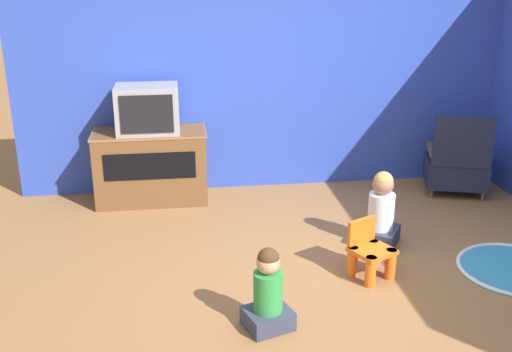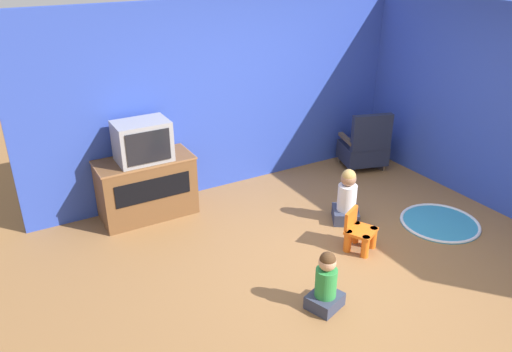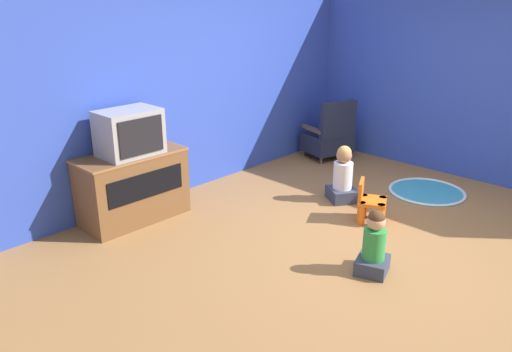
% 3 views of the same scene
% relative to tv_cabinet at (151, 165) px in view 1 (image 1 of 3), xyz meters
% --- Properties ---
extents(ground_plane, '(30.00, 30.00, 0.00)m').
position_rel_tv_cabinet_xyz_m(ground_plane, '(1.57, -2.01, -0.40)').
color(ground_plane, olive).
extents(wall_back, '(5.47, 0.12, 2.55)m').
position_rel_tv_cabinet_xyz_m(wall_back, '(1.31, 0.35, 0.88)').
color(wall_back, '#2D47B2').
rests_on(wall_back, ground_plane).
extents(tv_cabinet, '(1.18, 0.56, 0.77)m').
position_rel_tv_cabinet_xyz_m(tv_cabinet, '(0.00, 0.00, 0.00)').
color(tv_cabinet, brown).
rests_on(tv_cabinet, ground_plane).
extents(television, '(0.64, 0.46, 0.49)m').
position_rel_tv_cabinet_xyz_m(television, '(0.00, -0.03, 0.62)').
color(television, '#939399').
rests_on(television, tv_cabinet).
extents(black_armchair, '(0.77, 0.73, 0.92)m').
position_rel_tv_cabinet_xyz_m(black_armchair, '(3.32, -0.25, -0.05)').
color(black_armchair, brown).
rests_on(black_armchair, ground_plane).
extents(yellow_kid_chair, '(0.41, 0.40, 0.47)m').
position_rel_tv_cabinet_xyz_m(yellow_kid_chair, '(1.80, -1.93, -0.20)').
color(yellow_kid_chair, orange).
rests_on(yellow_kid_chair, ground_plane).
extents(child_watching_left, '(0.38, 0.36, 0.61)m').
position_rel_tv_cabinet_xyz_m(child_watching_left, '(0.87, -2.54, -0.13)').
color(child_watching_left, '#33384C').
rests_on(child_watching_left, ground_plane).
extents(child_watching_center, '(0.45, 0.47, 0.70)m').
position_rel_tv_cabinet_xyz_m(child_watching_center, '(2.08, -1.36, -0.10)').
color(child_watching_center, '#33384C').
rests_on(child_watching_center, ground_plane).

